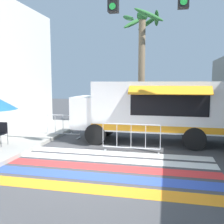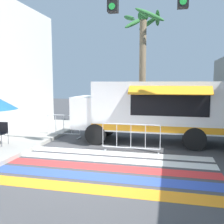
# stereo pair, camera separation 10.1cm
# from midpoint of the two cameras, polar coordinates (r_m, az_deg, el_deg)

# --- Properties ---
(ground_plane) EXTENTS (60.00, 60.00, 0.00)m
(ground_plane) POSITION_cam_midpoint_polar(r_m,az_deg,el_deg) (7.30, -1.68, -13.33)
(ground_plane) COLOR #424244
(crosswalk_painted) EXTENTS (6.40, 3.60, 0.01)m
(crosswalk_painted) POSITION_cam_midpoint_polar(r_m,az_deg,el_deg) (7.55, -1.16, -12.60)
(crosswalk_painted) COLOR orange
(crosswalk_painted) RESTS_ON ground_plane
(food_truck) EXTENTS (6.35, 2.46, 2.54)m
(food_truck) POSITION_cam_midpoint_polar(r_m,az_deg,el_deg) (10.49, 8.11, 1.06)
(food_truck) COLOR white
(food_truck) RESTS_ON ground_plane
(traffic_signal_pole) EXTENTS (4.88, 0.29, 6.16)m
(traffic_signal_pole) POSITION_cam_midpoint_polar(r_m,az_deg,el_deg) (8.18, 16.05, 19.77)
(traffic_signal_pole) COLOR #515456
(traffic_signal_pole) RESTS_ON ground_plane
(folding_chair) EXTENTS (0.42, 0.42, 0.86)m
(folding_chair) POSITION_cam_midpoint_polar(r_m,az_deg,el_deg) (10.41, -24.32, -4.07)
(folding_chair) COLOR #4C4C51
(folding_chair) RESTS_ON sidewalk_left
(barricade_front) EXTENTS (2.08, 0.44, 1.06)m
(barricade_front) POSITION_cam_midpoint_polar(r_m,az_deg,el_deg) (8.93, 4.04, -6.08)
(barricade_front) COLOR #B7BABF
(barricade_front) RESTS_ON ground_plane
(barricade_side) EXTENTS (1.57, 0.44, 1.06)m
(barricade_side) POSITION_cam_midpoint_polar(r_m,az_deg,el_deg) (11.59, -11.36, -3.32)
(barricade_side) COLOR #B7BABF
(barricade_side) RESTS_ON ground_plane
(palm_tree) EXTENTS (2.44, 2.41, 6.43)m
(palm_tree) POSITION_cam_midpoint_polar(r_m,az_deg,el_deg) (14.27, 6.67, 14.03)
(palm_tree) COLOR #7A664C
(palm_tree) RESTS_ON ground_plane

